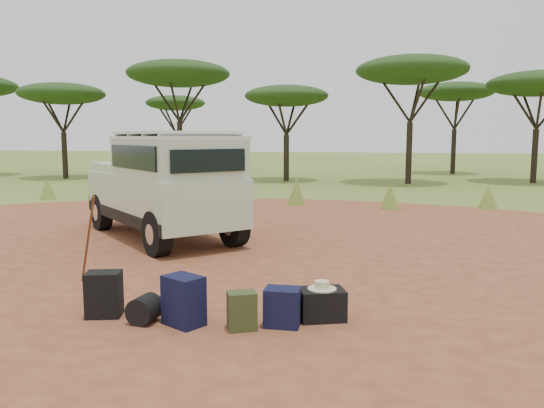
% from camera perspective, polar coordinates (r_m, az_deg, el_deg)
% --- Properties ---
extents(ground, '(140.00, 140.00, 0.00)m').
position_cam_1_polar(ground, '(9.00, -6.20, -7.16)').
color(ground, olive).
rests_on(ground, ground).
extents(dirt_clearing, '(23.00, 23.00, 0.01)m').
position_cam_1_polar(dirt_clearing, '(9.00, -6.20, -7.14)').
color(dirt_clearing, '#9C5733').
rests_on(dirt_clearing, ground).
extents(grass_fringe, '(36.60, 1.60, 0.90)m').
position_cam_1_polar(grass_fringe, '(17.26, 2.95, 1.14)').
color(grass_fringe, olive).
rests_on(grass_fringe, ground).
extents(acacia_treeline, '(46.70, 13.20, 6.26)m').
position_cam_1_polar(acacia_treeline, '(28.29, 7.80, 12.52)').
color(acacia_treeline, black).
rests_on(acacia_treeline, ground).
extents(safari_vehicle, '(4.73, 4.67, 2.34)m').
position_cam_1_polar(safari_vehicle, '(11.82, -11.51, 1.74)').
color(safari_vehicle, '#B5C8AB').
rests_on(safari_vehicle, ground).
extents(walking_staff, '(0.47, 0.33, 1.38)m').
position_cam_1_polar(walking_staff, '(8.47, -19.19, -3.67)').
color(walking_staff, '#5F2C16').
rests_on(walking_staff, ground).
extents(backpack_black, '(0.48, 0.41, 0.57)m').
position_cam_1_polar(backpack_black, '(6.99, -17.62, -9.25)').
color(backpack_black, black).
rests_on(backpack_black, ground).
extents(backpack_navy, '(0.56, 0.51, 0.60)m').
position_cam_1_polar(backpack_navy, '(6.46, -9.49, -10.23)').
color(backpack_navy, black).
rests_on(backpack_navy, ground).
extents(backpack_olive, '(0.40, 0.35, 0.45)m').
position_cam_1_polar(backpack_olive, '(6.26, -3.26, -11.43)').
color(backpack_olive, '#384620').
rests_on(backpack_olive, ground).
extents(duffel_navy, '(0.41, 0.31, 0.46)m').
position_cam_1_polar(duffel_navy, '(6.37, 1.13, -11.06)').
color(duffel_navy, black).
rests_on(duffel_navy, ground).
extents(hard_case, '(0.64, 0.55, 0.39)m').
position_cam_1_polar(hard_case, '(6.62, 5.38, -10.71)').
color(hard_case, black).
rests_on(hard_case, ground).
extents(stuff_sack, '(0.37, 0.37, 0.34)m').
position_cam_1_polar(stuff_sack, '(6.67, -13.54, -10.97)').
color(stuff_sack, black).
rests_on(stuff_sack, ground).
extents(safari_hat, '(0.35, 0.35, 0.10)m').
position_cam_1_polar(safari_hat, '(6.56, 5.40, -8.79)').
color(safari_hat, beige).
rests_on(safari_hat, hard_case).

